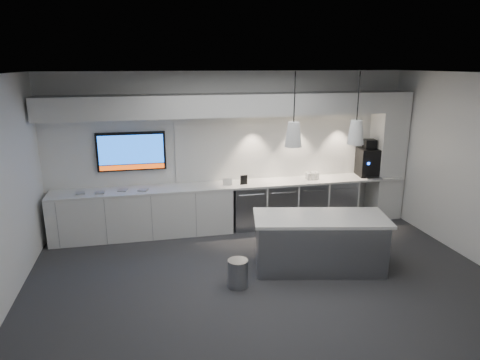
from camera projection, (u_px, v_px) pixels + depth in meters
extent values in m
plane|color=#303133|center=(265.00, 280.00, 6.39)|extent=(7.00, 7.00, 0.00)
plane|color=black|center=(268.00, 74.00, 5.60)|extent=(7.00, 7.00, 0.00)
plane|color=white|center=(232.00, 150.00, 8.35)|extent=(7.00, 0.00, 7.00)
plane|color=white|center=(346.00, 262.00, 3.64)|extent=(7.00, 0.00, 7.00)
cube|color=silver|center=(235.00, 185.00, 8.21)|extent=(6.80, 0.65, 0.04)
cube|color=white|center=(143.00, 213.00, 7.97)|extent=(3.30, 0.63, 0.86)
cube|color=gray|center=(248.00, 206.00, 8.38)|extent=(0.60, 0.61, 0.85)
cube|color=gray|center=(278.00, 204.00, 8.51)|extent=(0.60, 0.61, 0.85)
cube|color=gray|center=(308.00, 202.00, 8.64)|extent=(0.60, 0.61, 0.85)
cube|color=gray|center=(337.00, 200.00, 8.77)|extent=(0.60, 0.61, 0.85)
cube|color=white|center=(290.00, 145.00, 8.57)|extent=(4.60, 0.03, 1.30)
cube|color=white|center=(235.00, 105.00, 7.83)|extent=(6.90, 0.60, 0.40)
cube|color=white|center=(387.00, 156.00, 8.78)|extent=(0.55, 0.55, 2.60)
cube|color=black|center=(131.00, 151.00, 7.90)|extent=(1.25, 0.06, 0.72)
cube|color=blue|center=(131.00, 150.00, 7.85)|extent=(1.17, 0.00, 0.54)
cube|color=#D4440C|center=(132.00, 167.00, 7.94)|extent=(1.17, 0.00, 0.09)
cube|color=gray|center=(319.00, 244.00, 6.67)|extent=(2.06, 1.16, 0.82)
cube|color=silver|center=(321.00, 218.00, 6.55)|extent=(2.18, 1.27, 0.05)
cylinder|color=gray|center=(238.00, 273.00, 6.16)|extent=(0.38, 0.38, 0.41)
cube|color=black|center=(368.00, 162.00, 8.74)|extent=(0.47, 0.51, 0.56)
cube|color=black|center=(370.00, 144.00, 8.64)|extent=(0.25, 0.25, 0.18)
cube|color=gray|center=(373.00, 178.00, 8.57)|extent=(0.33, 0.24, 0.03)
cube|color=black|center=(244.00, 180.00, 8.13)|extent=(0.14, 0.04, 0.18)
cube|color=silver|center=(227.00, 182.00, 8.07)|extent=(0.18, 0.04, 0.14)
cube|color=#949494|center=(80.00, 193.00, 7.57)|extent=(0.18, 0.18, 0.02)
cube|color=#949494|center=(100.00, 193.00, 7.60)|extent=(0.16, 0.16, 0.02)
cube|color=#949494|center=(123.00, 190.00, 7.75)|extent=(0.20, 0.20, 0.02)
cube|color=#949494|center=(143.00, 190.00, 7.75)|extent=(0.20, 0.20, 0.02)
cone|color=white|center=(293.00, 134.00, 6.11)|extent=(0.25, 0.25, 0.36)
cylinder|color=black|center=(295.00, 97.00, 5.97)|extent=(0.02, 0.02, 0.70)
cone|color=white|center=(356.00, 132.00, 6.31)|extent=(0.25, 0.25, 0.36)
cylinder|color=black|center=(359.00, 96.00, 6.17)|extent=(0.02, 0.02, 0.70)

